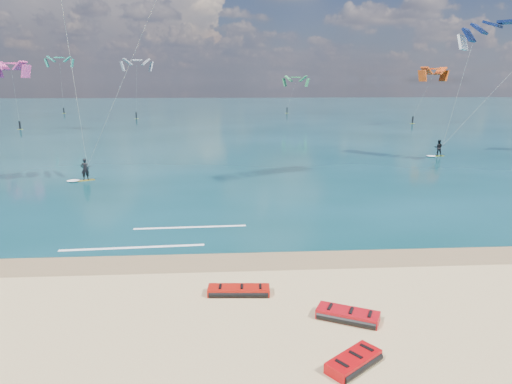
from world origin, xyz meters
TOP-DOWN VIEW (x-y plane):
  - ground at (0.00, 40.00)m, footprint 320.00×320.00m
  - wet_sand_strip at (0.00, 3.00)m, footprint 320.00×2.40m
  - sea at (0.00, 104.00)m, footprint 320.00×200.00m
  - packed_kite_left at (2.92, -0.38)m, footprint 2.67×1.19m
  - packed_kite_mid at (6.69, -2.60)m, footprint 2.62×2.05m
  - packed_kite_right at (6.16, -5.27)m, footprint 2.27×2.10m
  - kitesurfer_main at (-6.73, 17.91)m, footprint 12.59×9.80m
  - kitesurfer_far at (27.80, 29.26)m, footprint 10.47×8.26m
  - shoreline_foam at (-1.01, 6.46)m, footprint 9.41×3.65m
  - distant_kites at (-7.85, 80.53)m, footprint 82.81×41.69m

SIDE VIEW (x-z plane):
  - ground at x=0.00m, z-range 0.00..0.00m
  - packed_kite_left at x=2.92m, z-range -0.18..0.18m
  - packed_kite_mid at x=6.69m, z-range -0.21..0.21m
  - packed_kite_right at x=6.16m, z-range -0.20..0.20m
  - wet_sand_strip at x=0.00m, z-range 0.00..0.01m
  - sea at x=0.00m, z-range 0.00..0.04m
  - shoreline_foam at x=-1.01m, z-range 0.04..0.05m
  - distant_kites at x=-7.85m, z-range -1.05..12.35m
  - kitesurfer_far at x=27.80m, z-range 0.36..15.68m
  - kitesurfer_main at x=-6.73m, z-range 0.15..18.96m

